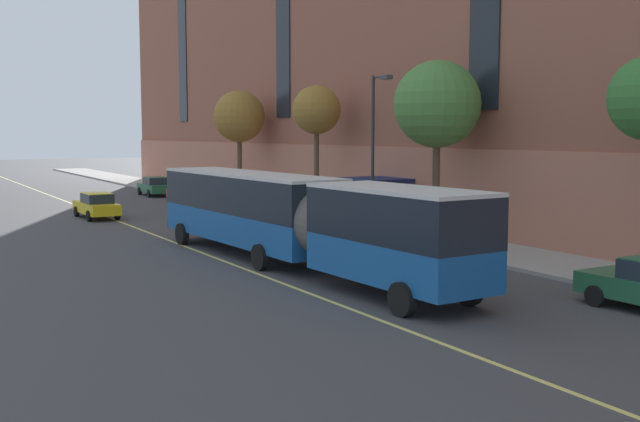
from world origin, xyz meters
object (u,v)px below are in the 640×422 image
Objects in this scene: parked_car_navy_4 at (237,203)px; street_lamp at (375,139)px; parked_car_red_3 at (366,229)px; street_tree_mid_block at (437,105)px; street_tree_far_uptown at (317,111)px; city_bus at (292,215)px; parked_car_red_2 at (188,193)px; street_tree_far_downtown at (239,117)px; parked_car_green_5 at (155,186)px; taxi_cab at (97,205)px.

street_lamp is at bearing -82.13° from parked_car_navy_4.
street_tree_mid_block is at bearing -13.94° from parked_car_red_3.
parked_car_navy_4 is 0.57× the size of street_tree_far_uptown.
street_tree_far_uptown is (8.97, 13.78, 4.43)m from city_bus.
street_tree_far_downtown is at bearing -33.00° from parked_car_red_2.
street_tree_far_uptown is at bearing 72.07° from parked_car_red_3.
parked_car_red_3 is 1.03× the size of parked_car_navy_4.
street_lamp reaches higher than parked_car_green_5.
street_lamp is (1.77, -21.78, 4.07)m from parked_car_red_2.
taxi_cab is 0.59× the size of street_tree_far_downtown.
parked_car_green_5 is (0.09, 16.93, 0.00)m from parked_car_navy_4.
city_bus is at bearing -83.41° from taxi_cab.
street_tree_far_downtown reaches higher than city_bus.
city_bus reaches higher than taxi_cab.
parked_car_red_3 is 6.67m from street_tree_mid_block.
street_tree_mid_block is 1.04× the size of street_tree_far_downtown.
street_tree_mid_block is (11.38, -18.38, 5.68)m from taxi_cab.
street_tree_far_downtown reaches higher than parked_car_red_3.
city_bus is 4.19× the size of parked_car_green_5.
street_tree_mid_block reaches higher than street_lamp.
parked_car_navy_4 is 0.55× the size of street_tree_far_downtown.
parked_car_green_5 is (5.81, 35.20, -1.26)m from city_bus.
parked_car_red_2 is at bearing 89.66° from parked_car_red_3.
parked_car_navy_4 is 0.95× the size of parked_car_green_5.
street_lamp is at bearing -85.35° from parked_car_red_2.
parked_car_red_3 is (-0.14, -23.86, -0.00)m from parked_car_red_2.
parked_car_navy_4 is at bearing 101.63° from street_tree_mid_block.
street_tree_far_uptown is 1.00× the size of street_lamp.
street_tree_far_uptown is (3.25, -4.50, 5.69)m from parked_car_navy_4.
taxi_cab is 18.81m from street_lamp.
parked_car_red_2 is 23.86m from parked_car_red_3.
city_bus reaches higher than parked_car_red_2.
street_lamp is at bearing -99.96° from street_tree_far_uptown.
parked_car_red_2 and parked_car_green_5 have the same top height.
street_tree_far_downtown is at bearing 70.31° from city_bus.
parked_car_red_2 is 0.62× the size of street_lamp.
street_tree_far_uptown is 11.30m from street_tree_far_downtown.
parked_car_red_3 is 0.55× the size of street_tree_mid_block.
street_tree_far_uptown reaches higher than parked_car_red_2.
taxi_cab is at bearing -119.83° from parked_car_green_5.
parked_car_red_3 is at bearing -90.34° from parked_car_red_2.
parked_car_green_5 is 0.99× the size of taxi_cab.
street_tree_mid_block is (3.24, -24.70, 5.68)m from parked_car_red_2.
parked_car_navy_4 is 13.62m from street_lamp.
street_lamp is (9.91, -15.46, 4.08)m from taxi_cab.
parked_car_green_5 is (0.22, 31.88, 0.00)m from parked_car_red_3.
street_lamp reaches higher than parked_car_navy_4.
street_tree_far_uptown is at bearing 56.92° from city_bus.
street_tree_far_downtown is (3.24, -2.11, 5.55)m from parked_car_red_2.
parked_car_green_5 is at bearing 95.52° from street_tree_mid_block.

